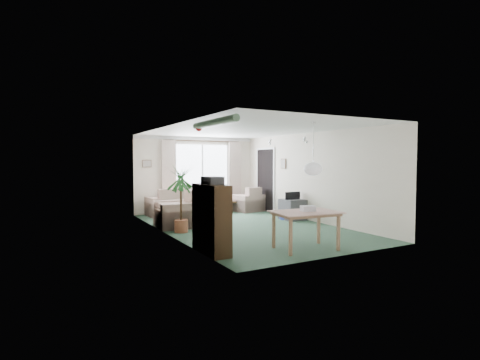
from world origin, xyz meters
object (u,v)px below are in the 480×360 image
sofa (176,201)px  pet_bed (289,217)px  armchair_corner (247,199)px  houseplant (181,199)px  coffee_table (226,207)px  tv_cube (293,209)px  dining_table (306,231)px  armchair_left (177,209)px  bookshelf (211,219)px

sofa → pet_bed: (2.52, -2.28, -0.36)m
sofa → armchair_corner: size_ratio=1.89×
armchair_corner → houseplant: houseplant is taller
coffee_table → tv_cube: tv_cube is taller
houseplant → sofa: bearing=73.5°
sofa → dining_table: 5.37m
sofa → armchair_corner: 2.35m
coffee_table → houseplant: bearing=-133.9°
dining_table → armchair_left: bearing=111.0°
bookshelf → houseplant: size_ratio=0.80×
sofa → houseplant: houseplant is taller
armchair_corner → tv_cube: armchair_corner is taller
armchair_left → dining_table: bearing=24.9°
coffee_table → pet_bed: (0.90, -2.11, -0.12)m
armchair_left → pet_bed: armchair_left is taller
bookshelf → houseplant: 2.11m
armchair_left → bookshelf: (-0.34, -2.84, 0.16)m
houseplant → tv_cube: 3.40m
bookshelf → dining_table: 1.77m
bookshelf → houseplant: bearing=85.0°
houseplant → pet_bed: size_ratio=2.99×
armchair_left → dining_table: (1.31, -3.41, -0.11)m
pet_bed → armchair_corner: bearing=94.9°
sofa → bookshelf: 4.85m
coffee_table → tv_cube: 2.42m
sofa → dining_table: (0.68, -5.32, -0.07)m
armchair_corner → pet_bed: bearing=84.4°
bookshelf → coffee_table: bearing=60.7°
coffee_table → bookshelf: (-2.59, -4.58, 0.44)m
bookshelf → dining_table: bearing=-19.0°
sofa → houseplant: size_ratio=1.08×
sofa → coffee_table: sofa is taller
sofa → bookshelf: size_ratio=1.35×
armchair_left → coffee_table: size_ratio=1.32×
coffee_table → dining_table: dining_table is taller
sofa → pet_bed: bearing=135.2°
bookshelf → pet_bed: bookshelf is taller
bookshelf → tv_cube: bookshelf is taller
armchair_left → pet_bed: 3.20m
armchair_corner → bookshelf: 5.59m
armchair_corner → pet_bed: armchair_corner is taller
sofa → tv_cube: bearing=134.4°
dining_table → sofa: bearing=97.3°
tv_cube → pet_bed: bearing=115.9°
armchair_corner → dining_table: armchair_corner is taller
sofa → coffee_table: bearing=171.5°
sofa → armchair_left: (-0.63, -1.91, 0.04)m
armchair_left → dining_table: size_ratio=0.93×
armchair_left → pet_bed: (3.15, -0.37, -0.40)m
bookshelf → tv_cube: 4.27m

